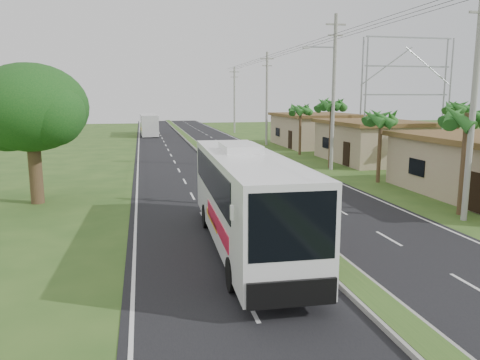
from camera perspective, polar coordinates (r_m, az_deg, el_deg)
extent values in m
plane|color=#30531E|center=(18.84, 8.27, -7.77)|extent=(180.00, 180.00, 0.00)
cube|color=black|center=(37.78, -2.16, 1.34)|extent=(14.00, 160.00, 0.02)
cube|color=gray|center=(37.77, -2.16, 1.47)|extent=(1.20, 160.00, 0.17)
cube|color=#30531E|center=(37.76, -2.16, 1.60)|extent=(0.95, 160.00, 0.02)
cube|color=silver|center=(37.26, -12.36, 0.97)|extent=(0.12, 160.00, 0.01)
cube|color=silver|center=(39.45, 7.48, 1.62)|extent=(0.12, 160.00, 0.01)
cube|color=tan|center=(43.98, 15.71, 4.39)|extent=(7.00, 10.00, 3.35)
cube|color=brown|center=(43.85, 15.82, 6.78)|extent=(7.60, 10.60, 0.32)
cube|color=tan|center=(56.71, 9.18, 5.91)|extent=(8.00, 11.00, 3.50)
cube|color=brown|center=(56.61, 9.23, 7.84)|extent=(8.60, 11.60, 0.32)
cylinder|color=#473321|center=(25.22, 25.56, 1.70)|extent=(0.26, 0.26, 5.00)
cylinder|color=#473321|center=(32.98, 16.63, 3.66)|extent=(0.26, 0.26, 4.60)
cylinder|color=#473321|center=(38.97, 10.99, 5.41)|extent=(0.26, 0.26, 5.40)
cylinder|color=#473321|center=(47.56, 7.34, 5.96)|extent=(0.26, 0.26, 4.80)
cylinder|color=#473321|center=(39.84, 24.92, 4.62)|extent=(0.26, 0.26, 5.20)
cylinder|color=#473321|center=(27.67, -23.68, 1.45)|extent=(0.70, 0.70, 4.00)
ellipsoid|color=#124414|center=(27.43, -24.16, 8.07)|extent=(6.00, 6.00, 4.68)
sphere|color=#124414|center=(28.54, -26.51, 6.94)|extent=(3.80, 3.80, 3.80)
sphere|color=#124414|center=(26.22, -21.99, 7.51)|extent=(3.40, 3.40, 3.40)
cylinder|color=gray|center=(23.92, 26.59, 8.45)|extent=(0.28, 0.28, 11.00)
cylinder|color=gray|center=(37.82, 11.33, 10.27)|extent=(0.28, 0.28, 12.00)
cube|color=gray|center=(38.21, 11.61, 18.09)|extent=(1.60, 0.12, 0.12)
cube|color=gray|center=(38.10, 11.56, 16.90)|extent=(1.20, 0.10, 0.10)
cube|color=gray|center=(37.56, 9.77, 15.68)|extent=(2.40, 0.10, 0.10)
cylinder|color=gray|center=(56.77, 3.28, 9.81)|extent=(0.28, 0.28, 11.00)
cube|color=gray|center=(56.95, 3.33, 14.55)|extent=(1.60, 0.12, 0.12)
cube|color=gray|center=(56.89, 3.32, 13.74)|extent=(1.20, 0.10, 0.10)
cylinder|color=gray|center=(76.26, -0.69, 9.70)|extent=(0.28, 0.28, 10.50)
cube|color=gray|center=(76.36, -0.69, 13.04)|extent=(1.60, 0.12, 0.12)
cube|color=gray|center=(76.32, -0.69, 12.44)|extent=(1.20, 0.10, 0.10)
cylinder|color=gray|center=(51.83, 15.07, 10.02)|extent=(0.18, 0.18, 12.00)
cylinder|color=gray|center=(57.03, 24.20, 9.46)|extent=(0.18, 0.18, 12.00)
cylinder|color=gray|center=(52.73, 14.57, 10.04)|extent=(0.18, 0.18, 12.00)
cylinder|color=gray|center=(57.84, 23.61, 9.50)|extent=(0.18, 0.18, 12.00)
cube|color=gray|center=(54.69, 19.58, 9.77)|extent=(10.00, 0.14, 0.14)
cube|color=gray|center=(54.79, 19.77, 12.91)|extent=(10.00, 0.14, 0.14)
cube|color=gray|center=(55.05, 19.96, 16.02)|extent=(10.00, 0.14, 0.14)
cube|color=white|center=(17.60, 0.71, -2.04)|extent=(2.82, 12.18, 3.18)
cube|color=black|center=(18.05, 0.35, 0.53)|extent=(2.81, 9.76, 1.27)
cube|color=black|center=(11.82, 6.37, -5.63)|extent=(2.28, 0.20, 1.78)
cube|color=red|center=(16.59, 1.52, -5.06)|extent=(2.70, 5.31, 0.56)
cube|color=#FFA915|center=(18.10, 0.52, -4.61)|extent=(2.65, 3.09, 0.25)
cube|color=white|center=(18.50, 0.00, 3.99)|extent=(1.47, 2.46, 0.28)
cylinder|color=black|center=(14.22, -0.86, -11.44)|extent=(0.35, 1.06, 1.05)
cylinder|color=black|center=(14.74, 8.08, -10.75)|extent=(0.35, 1.06, 1.05)
cylinder|color=black|center=(20.89, -4.10, -4.41)|extent=(0.35, 1.06, 1.05)
cylinder|color=black|center=(21.26, 2.04, -4.14)|extent=(0.35, 1.06, 1.05)
cube|color=silver|center=(72.96, -11.06, 6.67)|extent=(2.64, 10.88, 3.01)
cube|color=black|center=(73.38, -11.10, 7.39)|extent=(2.62, 8.06, 1.02)
cube|color=orange|center=(72.06, -11.01, 6.17)|extent=(2.54, 5.24, 0.33)
cylinder|color=black|center=(68.55, -11.73, 5.44)|extent=(0.31, 0.91, 0.90)
cylinder|color=black|center=(68.64, -10.00, 5.50)|extent=(0.31, 0.91, 0.90)
cylinder|color=black|center=(76.99, -11.93, 5.92)|extent=(0.31, 0.91, 0.90)
cylinder|color=black|center=(77.07, -10.39, 5.97)|extent=(0.31, 0.91, 0.90)
imported|color=black|center=(30.84, 1.64, 0.45)|extent=(2.04, 1.11, 1.18)
imported|color=maroon|center=(30.73, 1.65, 1.83)|extent=(0.66, 0.53, 1.57)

